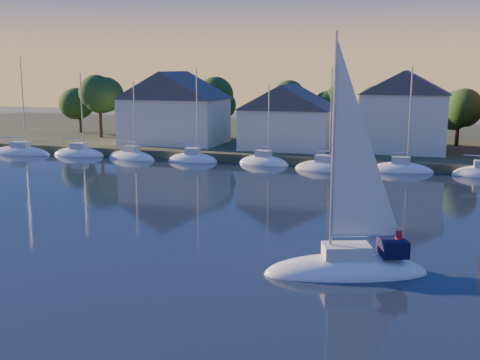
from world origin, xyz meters
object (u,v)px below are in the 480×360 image
at_px(clubhouse_west, 174,107).
at_px(clubhouse_east, 404,110).
at_px(hero_sailboat, 349,263).
at_px(clubhouse_centre, 288,116).

xyz_separation_m(clubhouse_west, clubhouse_east, (30.00, 1.00, 0.07)).
height_order(clubhouse_west, clubhouse_east, clubhouse_east).
distance_m(clubhouse_east, hero_sailboat, 44.39).
relative_size(clubhouse_east, hero_sailboat, 0.75).
relative_size(clubhouse_west, clubhouse_east, 1.30).
xyz_separation_m(clubhouse_west, clubhouse_centre, (16.00, -1.00, -0.80)).
height_order(clubhouse_east, hero_sailboat, hero_sailboat).
distance_m(clubhouse_centre, clubhouse_east, 14.17).
bearing_deg(clubhouse_centre, hero_sailboat, -72.03).
distance_m(clubhouse_west, clubhouse_east, 30.02).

